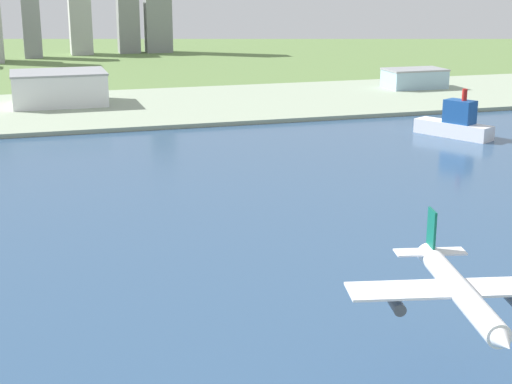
{
  "coord_description": "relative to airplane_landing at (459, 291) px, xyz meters",
  "views": [
    {
      "loc": [
        -50.64,
        12.22,
        80.7
      ],
      "look_at": [
        0.55,
        181.89,
        31.02
      ],
      "focal_mm": 54.79,
      "sensor_mm": 36.0,
      "label": 1
    }
  ],
  "objects": [
    {
      "name": "ground_plane",
      "position": [
        -26.94,
        165.96,
        -21.94
      ],
      "size": [
        2400.0,
        2400.0,
        0.0
      ],
      "primitive_type": "plane",
      "color": "#5B7A41"
    },
    {
      "name": "water_bay",
      "position": [
        -26.94,
        105.96,
        -21.87
      ],
      "size": [
        840.0,
        360.0,
        0.15
      ],
      "primitive_type": "cube",
      "color": "#2D4C70",
      "rests_on": "ground"
    },
    {
      "name": "industrial_pier",
      "position": [
        -26.94,
        355.96,
        -20.69
      ],
      "size": [
        840.0,
        140.0,
        2.5
      ],
      "primitive_type": "cube",
      "color": "#95A48B",
      "rests_on": "ground"
    },
    {
      "name": "airplane_landing",
      "position": [
        0.0,
        0.0,
        0.0
      ],
      "size": [
        43.17,
        46.77,
        14.78
      ],
      "color": "white"
    },
    {
      "name": "ferry_boat",
      "position": [
        133.14,
        224.4,
        -14.89
      ],
      "size": [
        28.44,
        41.25,
        24.97
      ],
      "color": "white",
      "rests_on": "water_bay"
    },
    {
      "name": "warehouse_main",
      "position": [
        -55.12,
        374.35,
        -9.28
      ],
      "size": [
        57.04,
        42.79,
        20.29
      ],
      "color": "white",
      "rests_on": "industrial_pier"
    },
    {
      "name": "warehouse_annex",
      "position": [
        189.84,
        375.7,
        -12.65
      ],
      "size": [
        41.65,
        26.13,
        13.54
      ],
      "color": "#99BCD1",
      "rests_on": "industrial_pier"
    },
    {
      "name": "distant_skyline",
      "position": [
        -55.33,
        692.55,
        20.61
      ],
      "size": [
        274.81,
        79.48,
        111.65
      ],
      "color": "#9CA1A6",
      "rests_on": "ground"
    }
  ]
}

